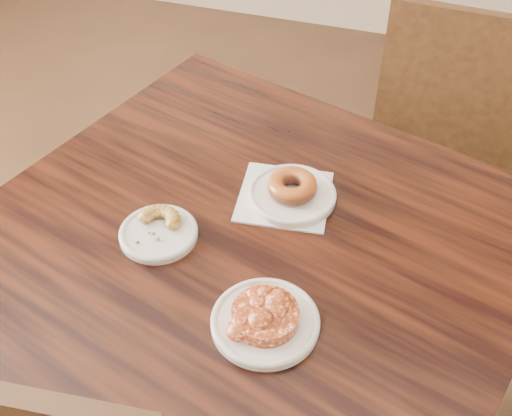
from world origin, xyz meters
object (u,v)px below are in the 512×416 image
(glazed_donut, at_px, (292,186))
(cruller_fragment, at_px, (157,227))
(apple_fritter, at_px, (265,313))
(cafe_table, at_px, (242,365))
(chair_far, at_px, (461,121))

(glazed_donut, height_order, cruller_fragment, glazed_donut)
(cruller_fragment, bearing_deg, apple_fritter, -28.35)
(cafe_table, bearing_deg, apple_fritter, -39.98)
(cafe_table, height_order, apple_fritter, apple_fritter)
(cafe_table, bearing_deg, cruller_fragment, -158.32)
(cafe_table, distance_m, cruller_fragment, 0.43)
(glazed_donut, bearing_deg, chair_far, 67.84)
(cafe_table, relative_size, apple_fritter, 6.64)
(apple_fritter, bearing_deg, glazed_donut, 96.92)
(cafe_table, xyz_separation_m, chair_far, (0.38, 0.96, 0.08))
(cafe_table, distance_m, glazed_donut, 0.44)
(chair_far, distance_m, apple_fritter, 1.19)
(cafe_table, height_order, cruller_fragment, cruller_fragment)
(apple_fritter, relative_size, cruller_fragment, 1.57)
(cruller_fragment, bearing_deg, glazed_donut, 39.36)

